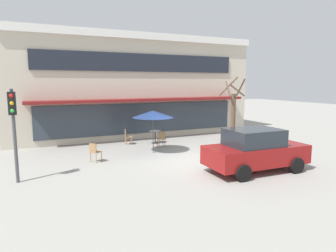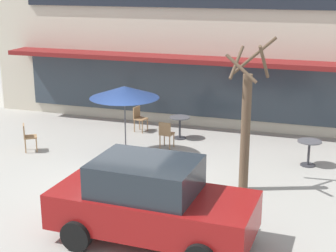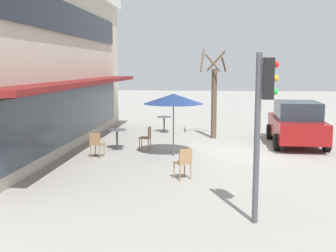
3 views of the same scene
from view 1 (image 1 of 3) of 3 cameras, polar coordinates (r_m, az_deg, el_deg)
ground_plane at (r=14.15m, az=3.84°, el=-6.53°), size 80.00×80.00×0.00m
building_facade at (r=22.91m, az=-8.29°, el=7.57°), size 16.28×9.10×6.72m
cafe_table_near_wall at (r=18.88m, az=11.45°, el=-1.32°), size 0.70×0.70×0.76m
cafe_table_streetside at (r=17.91m, az=-2.45°, el=-1.68°), size 0.70×0.70×0.76m
patio_umbrella_green_folded at (r=15.24m, az=-2.88°, el=2.28°), size 2.10×2.10×2.20m
cafe_chair_0 at (r=16.81m, az=-1.26°, el=-2.30°), size 0.43×0.43×0.89m
cafe_chair_1 at (r=14.07m, az=-13.80°, el=-4.63°), size 0.56×0.56×0.89m
cafe_chair_2 at (r=17.69m, az=-7.80°, el=-1.84°), size 0.48×0.48×0.89m
parked_sedan at (r=12.75m, az=16.28°, el=-4.43°), size 4.26×2.13×1.76m
street_tree at (r=15.97m, az=12.27°, el=1.50°), size 1.13×1.15×3.93m
traffic_light_pole at (r=11.84m, az=-27.38°, el=0.96°), size 0.26×0.44×3.40m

